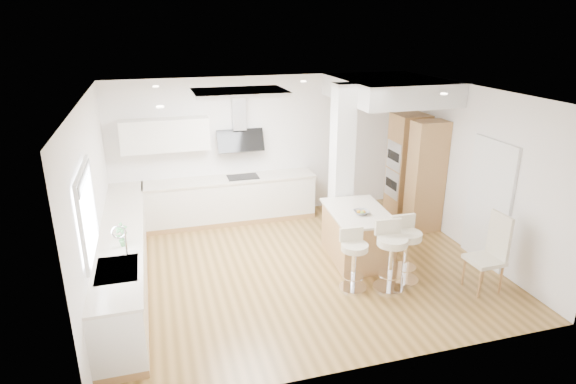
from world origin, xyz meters
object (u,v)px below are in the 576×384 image
object	(u,v)px
bar_stool_c	(405,246)
peninsula	(357,234)
bar_stool_a	(354,257)
dining_chair	(492,250)
bar_stool_b	(391,252)

from	to	relation	value
bar_stool_c	peninsula	bearing A→B (deg)	115.50
bar_stool_c	bar_stool_a	bearing A→B (deg)	-178.68
dining_chair	peninsula	bearing A→B (deg)	134.27
bar_stool_a	dining_chair	bearing A→B (deg)	-14.15
peninsula	dining_chair	bearing A→B (deg)	-39.52
peninsula	bar_stool_b	bearing A→B (deg)	-80.93
bar_stool_b	dining_chair	distance (m)	1.47
bar_stool_a	dining_chair	size ratio (longest dim) A/B	0.78
bar_stool_a	bar_stool_c	distance (m)	0.85
peninsula	bar_stool_b	distance (m)	1.03
bar_stool_c	dining_chair	distance (m)	1.23
bar_stool_b	bar_stool_c	bearing A→B (deg)	27.83
bar_stool_a	bar_stool_b	world-z (taller)	bar_stool_b
dining_chair	bar_stool_b	bearing A→B (deg)	161.67
bar_stool_a	dining_chair	world-z (taller)	dining_chair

